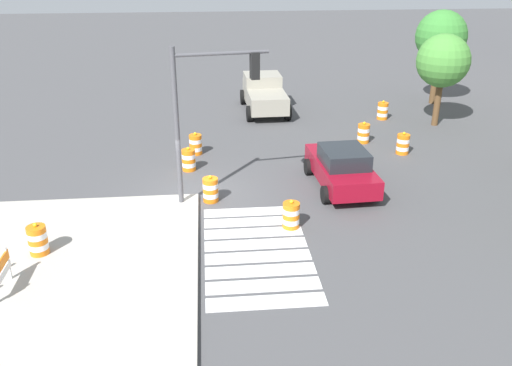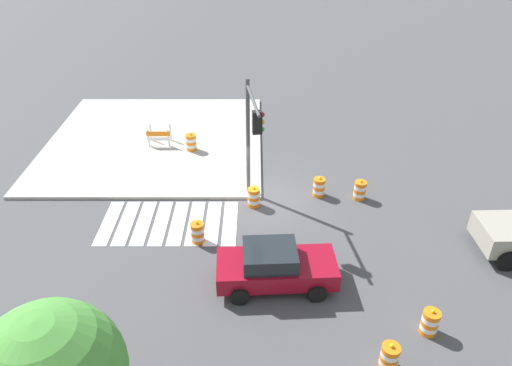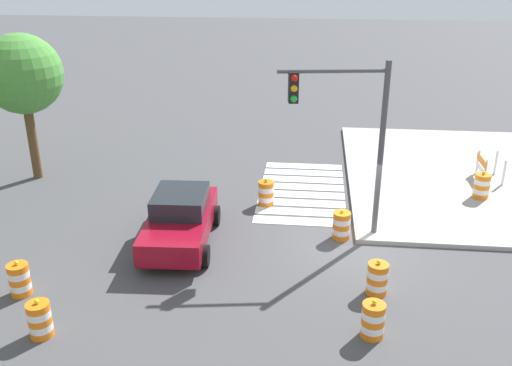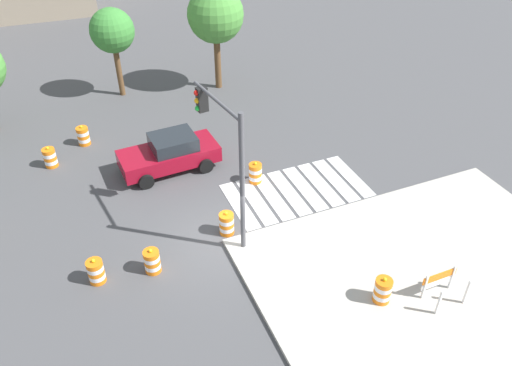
# 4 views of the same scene
# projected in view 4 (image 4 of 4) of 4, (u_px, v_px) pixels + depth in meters

# --- Properties ---
(ground_plane) EXTENTS (120.00, 120.00, 0.00)m
(ground_plane) POSITION_uv_depth(u_px,v_px,m) (223.00, 243.00, 18.94)
(ground_plane) COLOR #474749
(sidewalk_corner) EXTENTS (12.00, 12.00, 0.15)m
(sidewalk_corner) POSITION_uv_depth(u_px,v_px,m) (462.00, 309.00, 16.34)
(sidewalk_corner) COLOR #ADA89E
(sidewalk_corner) RESTS_ON ground
(crosswalk_stripes) EXTENTS (5.85, 3.20, 0.02)m
(crosswalk_stripes) POSITION_uv_depth(u_px,v_px,m) (297.00, 190.00, 21.52)
(crosswalk_stripes) COLOR silver
(crosswalk_stripes) RESTS_ON ground
(sports_car) EXTENTS (4.39, 2.31, 1.63)m
(sports_car) POSITION_uv_depth(u_px,v_px,m) (170.00, 153.00, 22.38)
(sports_car) COLOR maroon
(sports_car) RESTS_ON ground
(traffic_barrel_near_corner) EXTENTS (0.56, 0.56, 1.02)m
(traffic_barrel_near_corner) POSITION_uv_depth(u_px,v_px,m) (83.00, 136.00, 24.23)
(traffic_barrel_near_corner) COLOR orange
(traffic_barrel_near_corner) RESTS_ON ground
(traffic_barrel_crosswalk_end) EXTENTS (0.56, 0.56, 1.02)m
(traffic_barrel_crosswalk_end) POSITION_uv_depth(u_px,v_px,m) (227.00, 224.00, 19.12)
(traffic_barrel_crosswalk_end) COLOR orange
(traffic_barrel_crosswalk_end) RESTS_ON ground
(traffic_barrel_median_near) EXTENTS (0.56, 0.56, 1.02)m
(traffic_barrel_median_near) POSITION_uv_depth(u_px,v_px,m) (152.00, 261.00, 17.53)
(traffic_barrel_median_near) COLOR orange
(traffic_barrel_median_near) RESTS_ON ground
(traffic_barrel_median_far) EXTENTS (0.56, 0.56, 1.02)m
(traffic_barrel_median_far) POSITION_uv_depth(u_px,v_px,m) (50.00, 158.00, 22.73)
(traffic_barrel_median_far) COLOR orange
(traffic_barrel_median_far) RESTS_ON ground
(traffic_barrel_far_curb) EXTENTS (0.56, 0.56, 1.02)m
(traffic_barrel_far_curb) POSITION_uv_depth(u_px,v_px,m) (96.00, 271.00, 17.15)
(traffic_barrel_far_curb) COLOR orange
(traffic_barrel_far_curb) RESTS_ON ground
(traffic_barrel_opposite_curb) EXTENTS (0.56, 0.56, 1.02)m
(traffic_barrel_opposite_curb) POSITION_uv_depth(u_px,v_px,m) (255.00, 173.00, 21.76)
(traffic_barrel_opposite_curb) COLOR orange
(traffic_barrel_opposite_curb) RESTS_ON ground
(traffic_barrel_on_sidewalk) EXTENTS (0.56, 0.56, 1.02)m
(traffic_barrel_on_sidewalk) POSITION_uv_depth(u_px,v_px,m) (383.00, 290.00, 16.28)
(traffic_barrel_on_sidewalk) COLOR orange
(traffic_barrel_on_sidewalk) RESTS_ON sidewalk_corner
(construction_barricade) EXTENTS (1.30, 0.78, 1.00)m
(construction_barricade) POSITION_uv_depth(u_px,v_px,m) (442.00, 284.00, 16.36)
(construction_barricade) COLOR silver
(construction_barricade) RESTS_ON sidewalk_corner
(traffic_light_pole) EXTENTS (0.77, 3.26, 5.50)m
(traffic_light_pole) POSITION_uv_depth(u_px,v_px,m) (224.00, 144.00, 17.14)
(traffic_light_pole) COLOR #4C4C51
(traffic_light_pole) RESTS_ON sidewalk_corner
(street_tree_streetside_near) EXTENTS (3.03, 3.03, 5.72)m
(street_tree_streetside_near) POSITION_uv_depth(u_px,v_px,m) (215.00, 15.00, 27.05)
(street_tree_streetside_near) COLOR brown
(street_tree_streetside_near) RESTS_ON ground
(street_tree_streetside_far) EXTENTS (2.34, 2.34, 4.85)m
(street_tree_streetside_far) POSITION_uv_depth(u_px,v_px,m) (112.00, 31.00, 26.59)
(street_tree_streetside_far) COLOR brown
(street_tree_streetside_far) RESTS_ON ground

